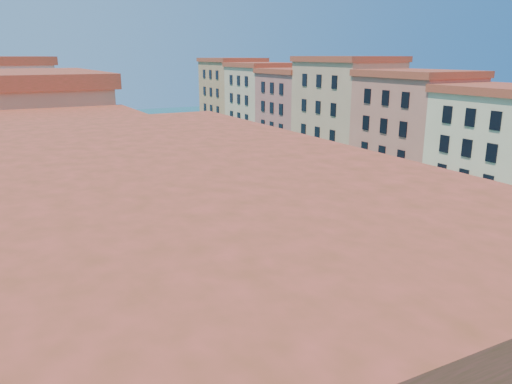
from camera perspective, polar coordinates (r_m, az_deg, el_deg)
left_bank_palazzos at (r=67.97m, az=-26.46°, el=4.07°), size 12.80×128.40×21.00m
right_bank_palazzos at (r=89.12m, az=12.51°, el=7.66°), size 12.80×128.40×21.00m
quay at (r=85.94m, az=8.07°, el=1.32°), size 4.00×140.00×1.00m
mooring_poles_right at (r=59.28m, az=26.65°, el=-5.90°), size 1.44×54.24×3.20m
vaporetto_near at (r=37.64m, az=11.61°, el=-16.56°), size 12.35×21.56×3.16m
vaporetto_far at (r=79.25m, az=-8.39°, el=0.69°), size 6.15×19.50×2.85m
gondola_fore at (r=44.35m, az=23.83°, el=-13.96°), size 1.31×11.40×2.27m
gondola_far at (r=69.45m, az=8.07°, el=-2.23°), size 1.99×11.44×1.62m
motorboat_mid at (r=62.19m, az=-2.80°, el=-4.00°), size 4.33×6.86×1.36m
motorboat_far at (r=100.89m, az=-11.22°, el=3.29°), size 3.31×7.02×1.40m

